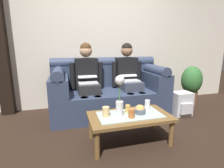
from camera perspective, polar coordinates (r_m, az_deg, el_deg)
ground_plane at (r=2.14m, az=7.13°, el=-20.36°), size 14.00×14.00×0.00m
back_wall_patterned at (r=3.44m, az=-3.57°, el=17.34°), size 6.00×0.12×2.90m
couch at (r=3.01m, az=-1.20°, el=-2.55°), size 1.93×0.88×0.96m
person_left at (r=2.88m, az=-8.29°, el=2.40°), size 0.56×0.67×1.22m
person_right at (r=3.06m, az=5.47°, el=3.04°), size 0.56×0.67×1.22m
coffee_table at (r=2.10m, az=5.96°, el=-11.41°), size 0.98×0.53×0.36m
flower_vase at (r=1.95m, az=2.57°, el=-3.69°), size 0.11×0.11×0.48m
snack_bowl at (r=2.10m, az=9.34°, el=-8.63°), size 0.14×0.14×0.12m
cup_near_left at (r=2.27m, az=11.77°, el=-6.74°), size 0.07×0.07×0.11m
cup_near_right at (r=2.12m, az=5.18°, el=-8.23°), size 0.06×0.06×0.09m
cup_far_center at (r=1.97m, az=6.57°, el=-9.72°), size 0.07×0.07×0.10m
cup_far_left at (r=1.99m, az=-2.07°, el=-9.28°), size 0.08×0.08×0.11m
backpack_right at (r=3.15m, az=22.32°, el=-6.21°), size 0.31×0.28×0.40m
potted_plant at (r=3.78m, az=25.08°, el=0.21°), size 0.40×0.40×0.78m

